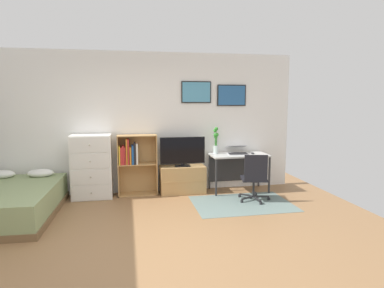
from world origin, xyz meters
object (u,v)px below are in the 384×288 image
laptop (237,150)px  bamboo_vase (216,140)px  dresser (92,167)px  computer_mouse (252,153)px  tv_stand (183,179)px  bookshelf (134,160)px  desk (238,160)px  bed (6,202)px  television (183,152)px  office_chair (255,176)px

laptop → bamboo_vase: bamboo_vase is taller
dresser → computer_mouse: size_ratio=11.25×
tv_stand → dresser: bearing=-179.5°
bookshelf → desk: bearing=-1.8°
dresser → bookshelf: 0.77m
bed → bookshelf: bookshelf is taller
bookshelf → television: bearing=-4.7°
bed → computer_mouse: (4.27, 0.70, 0.52)m
bamboo_vase → dresser: bearing=-177.9°
desk → bamboo_vase: (-0.43, 0.08, 0.40)m
bookshelf → tv_stand: 1.01m
bed → dresser: size_ratio=1.76×
bookshelf → television: 0.94m
dresser → bookshelf: (0.76, 0.07, 0.08)m
bookshelf → office_chair: 2.26m
bed → computer_mouse: size_ratio=19.83×
desk → computer_mouse: 0.33m
dresser → computer_mouse: bearing=-1.7°
laptop → bamboo_vase: 0.47m
bed → computer_mouse: 4.36m
television → bamboo_vase: (0.68, 0.10, 0.19)m
laptop → computer_mouse: laptop is taller
dresser → office_chair: bearing=-15.5°
tv_stand → computer_mouse: computer_mouse is taller
bed → tv_stand: bearing=17.5°
television → desk: size_ratio=0.77×
desk → tv_stand: bearing=179.4°
dresser → bed: bearing=-146.7°
desk → office_chair: size_ratio=1.30×
television → desk: bearing=0.6°
computer_mouse → office_chair: bearing=-107.7°
bookshelf → dresser: bearing=-174.8°
office_chair → computer_mouse: bearing=84.6°
bookshelf → office_chair: bookshelf is taller
dresser → laptop: dresser is taller
bed → office_chair: bearing=2.0°
television → tv_stand: bearing=90.0°
dresser → laptop: bearing=0.3°
desk → bookshelf: bearing=178.2°
computer_mouse → bamboo_vase: (-0.70, 0.18, 0.25)m
bookshelf → desk: size_ratio=1.02×
laptop → computer_mouse: size_ratio=4.35×
bookshelf → office_chair: (2.08, -0.86, -0.21)m
dresser → bookshelf: bearing=5.2°
desk → office_chair: bearing=-86.4°
office_chair → bed: bearing=-167.6°
desk → television: bearing=-179.4°
dresser → television: dresser is taller
bed → computer_mouse: computer_mouse is taller
dresser → television: (1.68, -0.01, 0.23)m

